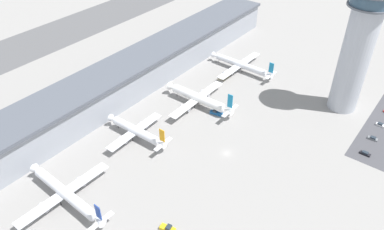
{
  "coord_description": "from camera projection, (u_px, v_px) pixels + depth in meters",
  "views": [
    {
      "loc": [
        -106.84,
        -63.0,
        112.17
      ],
      "look_at": [
        -0.44,
        19.0,
        12.78
      ],
      "focal_mm": 35.0,
      "sensor_mm": 36.0,
      "label": 1
    }
  ],
  "objects": [
    {
      "name": "car_grey_coupe",
      "position": [
        373.0,
        138.0,
        172.99
      ],
      "size": [
        2.05,
        4.43,
        1.42
      ],
      "color": "black",
      "rests_on": "ground"
    },
    {
      "name": "service_truck_fuel",
      "position": [
        224.0,
        76.0,
        218.11
      ],
      "size": [
        6.76,
        3.54,
        2.63
      ],
      "color": "black",
      "rests_on": "ground"
    },
    {
      "name": "airplane_gate_charlie",
      "position": [
        199.0,
        98.0,
        192.75
      ],
      "size": [
        40.91,
        40.22,
        14.19
      ],
      "color": "white",
      "rests_on": "ground"
    },
    {
      "name": "airplane_gate_alpha",
      "position": [
        65.0,
        193.0,
        141.3
      ],
      "size": [
        40.23,
        43.28,
        12.58
      ],
      "color": "silver",
      "rests_on": "ground"
    },
    {
      "name": "ground_plane",
      "position": [
        227.0,
        153.0,
        165.66
      ],
      "size": [
        1000.0,
        1000.0,
        0.0
      ],
      "primitive_type": "plane",
      "color": "gray"
    },
    {
      "name": "service_truck_catering",
      "position": [
        216.0,
        113.0,
        188.71
      ],
      "size": [
        3.27,
        6.62,
        2.43
      ],
      "color": "black",
      "rests_on": "ground"
    },
    {
      "name": "airplane_gate_bravo",
      "position": [
        136.0,
        131.0,
        171.74
      ],
      "size": [
        32.78,
        34.21,
        12.4
      ],
      "color": "silver",
      "rests_on": "ground"
    },
    {
      "name": "control_tower",
      "position": [
        357.0,
        50.0,
        175.3
      ],
      "size": [
        19.48,
        19.48,
        66.1
      ],
      "color": "#ADB2BC",
      "rests_on": "ground"
    },
    {
      "name": "runway_strip",
      "position": [
        17.0,
        50.0,
        246.7
      ],
      "size": [
        387.94,
        44.0,
        0.01
      ],
      "primitive_type": "cube",
      "color": "#515154",
      "rests_on": "ground"
    },
    {
      "name": "airplane_gate_delta",
      "position": [
        241.0,
        65.0,
        222.28
      ],
      "size": [
        40.13,
        41.98,
        12.0
      ],
      "color": "silver",
      "rests_on": "ground"
    },
    {
      "name": "car_green_van",
      "position": [
        365.0,
        153.0,
        164.71
      ],
      "size": [
        1.85,
        4.58,
        1.42
      ],
      "color": "black",
      "rests_on": "ground"
    },
    {
      "name": "service_truck_baggage",
      "position": [
        168.0,
        229.0,
        132.61
      ],
      "size": [
        3.41,
        5.96,
        2.45
      ],
      "color": "black",
      "rests_on": "ground"
    },
    {
      "name": "car_white_wagon",
      "position": [
        380.0,
        125.0,
        181.23
      ],
      "size": [
        2.05,
        4.11,
        1.49
      ],
      "color": "black",
      "rests_on": "ground"
    },
    {
      "name": "terminal_building",
      "position": [
        115.0,
        85.0,
        194.56
      ],
      "size": [
        258.63,
        25.0,
        18.11
      ],
      "color": "#9399A3",
      "rests_on": "ground"
    }
  ]
}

